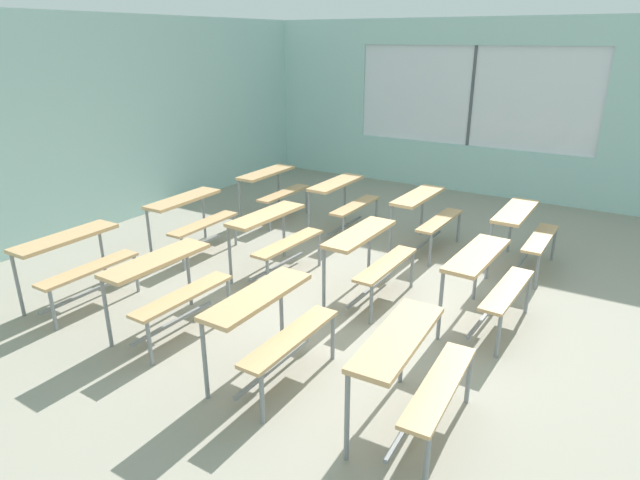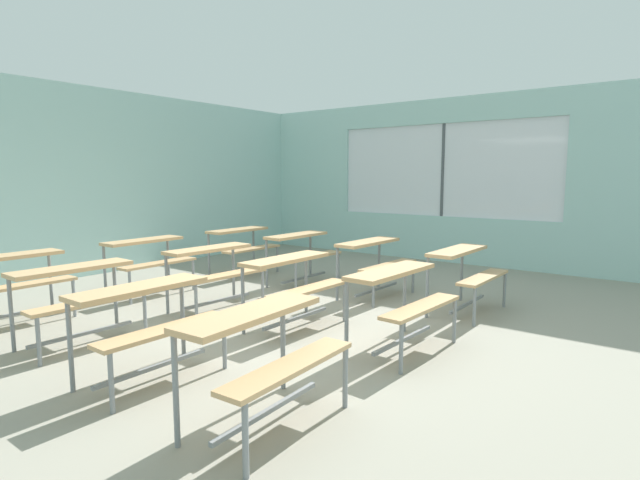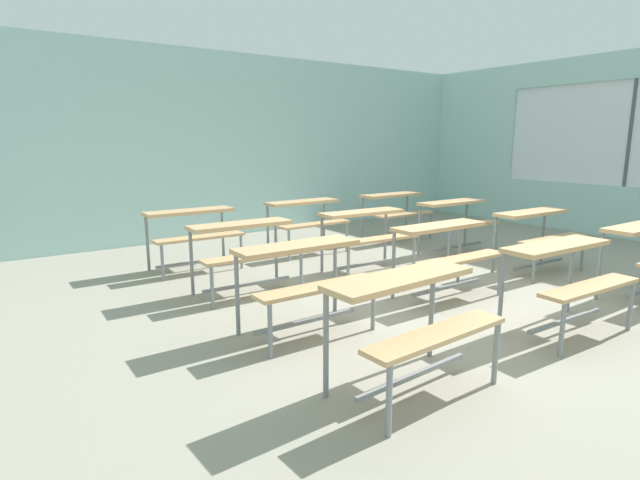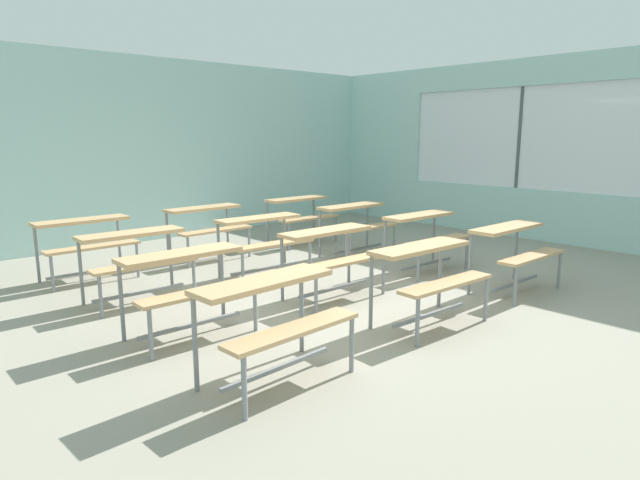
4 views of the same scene
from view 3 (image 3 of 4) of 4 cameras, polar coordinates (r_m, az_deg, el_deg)
ground at (r=5.29m, az=13.20°, el=-6.83°), size 10.00×9.00×0.05m
wall_back at (r=8.68m, az=-9.43°, el=10.56°), size 10.00×0.12×3.00m
desk_bench_r0c0 at (r=3.24m, az=10.48°, el=-7.46°), size 1.13×0.64×0.74m
desk_bench_r0c1 at (r=4.64m, az=26.40°, el=-2.76°), size 1.12×0.64×0.74m
desk_bench_r1c0 at (r=4.14m, az=-1.79°, el=-3.11°), size 1.11×0.60×0.74m
desk_bench_r1c1 at (r=5.27m, az=14.31°, el=-0.34°), size 1.11×0.61×0.74m
desk_bench_r1c2 at (r=6.64m, az=23.73°, el=1.42°), size 1.12×0.62×0.74m
desk_bench_r2c0 at (r=5.26m, az=-8.54°, el=-0.11°), size 1.12×0.62×0.74m
desk_bench_r2c1 at (r=6.11m, az=5.44°, el=1.56°), size 1.13×0.64×0.74m
desk_bench_r2c2 at (r=7.36m, az=15.44°, el=2.87°), size 1.11×0.60×0.74m
desk_bench_r3c0 at (r=6.38m, az=-14.30°, el=1.67°), size 1.10×0.60×0.74m
desk_bench_r3c1 at (r=7.14m, az=-1.54°, el=3.02°), size 1.11×0.61×0.74m
desk_bench_r3c2 at (r=8.18m, az=8.69°, el=3.96°), size 1.10×0.59×0.74m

